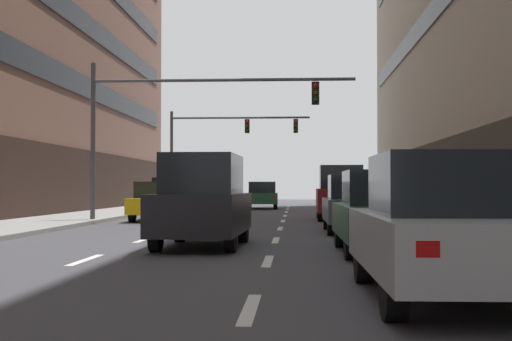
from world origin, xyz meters
TOP-DOWN VIEW (x-y plane):
  - ground_plane at (0.00, 0.00)m, footprint 120.00×120.00m
  - sidewalk_right at (6.84, 0.00)m, footprint 3.57×80.00m
  - lane_stripe_l1_s3 at (-1.68, -3.00)m, footprint 0.16×2.00m
  - lane_stripe_l1_s4 at (-1.68, 2.00)m, footprint 0.16×2.00m
  - lane_stripe_l1_s5 at (-1.68, 7.00)m, footprint 0.16×2.00m
  - lane_stripe_l1_s6 at (-1.68, 12.00)m, footprint 0.16×2.00m
  - lane_stripe_l1_s7 at (-1.68, 17.00)m, footprint 0.16×2.00m
  - lane_stripe_l1_s8 at (-1.68, 22.00)m, footprint 0.16×2.00m
  - lane_stripe_l1_s9 at (-1.68, 27.00)m, footprint 0.16×2.00m
  - lane_stripe_l1_s10 at (-1.68, 32.00)m, footprint 0.16×2.00m
  - lane_stripe_l2_s2 at (1.68, -8.00)m, footprint 0.16×2.00m
  - lane_stripe_l2_s3 at (1.68, -3.00)m, footprint 0.16×2.00m
  - lane_stripe_l2_s4 at (1.68, 2.00)m, footprint 0.16×2.00m
  - lane_stripe_l2_s5 at (1.68, 7.00)m, footprint 0.16×2.00m
  - lane_stripe_l2_s6 at (1.68, 12.00)m, footprint 0.16×2.00m
  - lane_stripe_l2_s7 at (1.68, 17.00)m, footprint 0.16×2.00m
  - lane_stripe_l2_s8 at (1.68, 22.00)m, footprint 0.16×2.00m
  - lane_stripe_l2_s9 at (1.68, 27.00)m, footprint 0.16×2.00m
  - lane_stripe_l2_s10 at (1.68, 32.00)m, footprint 0.16×2.00m
  - taxi_driving_0 at (-3.29, 11.89)m, footprint 1.77×4.16m
  - car_driving_1 at (0.12, 27.49)m, footprint 2.02×4.50m
  - car_driving_2 at (0.11, -0.09)m, footprint 1.90×4.33m
  - car_parked_0 at (4.00, -7.27)m, footprint 1.99×4.66m
  - car_parked_1 at (4.00, -1.42)m, footprint 1.92×4.49m
  - car_parked_2 at (4.00, 5.14)m, footprint 1.90×4.54m
  - car_parked_3 at (4.00, 13.04)m, footprint 1.97×4.59m
  - traffic_signal_0 at (-2.25, 10.28)m, footprint 9.94×0.35m
  - traffic_signal_1 at (-2.38, 27.04)m, footprint 8.58×0.35m

SIDE VIEW (x-z plane):
  - ground_plane at x=0.00m, z-range 0.00..0.00m
  - lane_stripe_l1_s3 at x=-1.68m, z-range 0.00..0.01m
  - lane_stripe_l1_s4 at x=-1.68m, z-range 0.00..0.01m
  - lane_stripe_l1_s5 at x=-1.68m, z-range 0.00..0.01m
  - lane_stripe_l1_s6 at x=-1.68m, z-range 0.00..0.01m
  - lane_stripe_l1_s7 at x=-1.68m, z-range 0.00..0.01m
  - lane_stripe_l1_s8 at x=-1.68m, z-range 0.00..0.01m
  - lane_stripe_l1_s9 at x=-1.68m, z-range 0.00..0.01m
  - lane_stripe_l1_s10 at x=-1.68m, z-range 0.00..0.01m
  - lane_stripe_l2_s2 at x=1.68m, z-range 0.00..0.01m
  - lane_stripe_l2_s3 at x=1.68m, z-range 0.00..0.01m
  - lane_stripe_l2_s4 at x=1.68m, z-range 0.00..0.01m
  - lane_stripe_l2_s5 at x=1.68m, z-range 0.00..0.01m
  - lane_stripe_l2_s6 at x=1.68m, z-range 0.00..0.01m
  - lane_stripe_l2_s7 at x=1.68m, z-range 0.00..0.01m
  - lane_stripe_l2_s8 at x=1.68m, z-range 0.00..0.01m
  - lane_stripe_l2_s9 at x=1.68m, z-range 0.00..0.01m
  - lane_stripe_l2_s10 at x=1.68m, z-range 0.00..0.01m
  - sidewalk_right at x=6.84m, z-range 0.00..0.14m
  - taxi_driving_0 at x=-3.29m, z-range -0.09..1.63m
  - car_driving_1 at x=0.12m, z-range -0.01..1.65m
  - car_parked_1 at x=4.00m, z-range -0.01..1.67m
  - car_parked_2 at x=4.00m, z-range -0.01..1.69m
  - car_parked_0 at x=4.00m, z-range -0.01..1.73m
  - car_driving_2 at x=0.11m, z-range 0.00..2.07m
  - car_parked_3 at x=4.00m, z-range -0.01..2.20m
  - traffic_signal_0 at x=-2.25m, z-range 1.24..7.14m
  - traffic_signal_1 at x=-2.38m, z-range 1.44..7.31m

